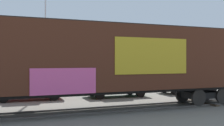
{
  "coord_description": "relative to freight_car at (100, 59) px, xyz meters",
  "views": [
    {
      "loc": [
        -2.48,
        -13.25,
        2.43
      ],
      "look_at": [
        2.9,
        2.37,
        2.35
      ],
      "focal_mm": 44.75,
      "sensor_mm": 36.0,
      "label": 1
    }
  ],
  "objects": [
    {
      "name": "parked_car_green",
      "position": [
        2.5,
        4.81,
        -1.74
      ],
      "size": [
        4.31,
        2.07,
        1.63
      ],
      "color": "#1E5933",
      "rests_on": "ground_plane"
    },
    {
      "name": "ground_plane",
      "position": [
        -1.45,
        0.0,
        -2.55
      ],
      "size": [
        260.0,
        260.0,
        0.0
      ],
      "primitive_type": "plane",
      "color": "slate"
    },
    {
      "name": "parked_car_silver",
      "position": [
        8.62,
        5.22,
        -1.73
      ],
      "size": [
        4.77,
        1.96,
        1.64
      ],
      "color": "#B7BABF",
      "rests_on": "ground_plane"
    },
    {
      "name": "track",
      "position": [
        -0.87,
        -0.05,
        -2.51
      ],
      "size": [
        59.99,
        4.9,
        0.08
      ],
      "color": "#4C4742",
      "rests_on": "ground_plane"
    },
    {
      "name": "hillside",
      "position": [
        -1.41,
        76.43,
        1.88
      ],
      "size": [
        132.92,
        28.62,
        12.73
      ],
      "color": "silver",
      "rests_on": "ground_plane"
    },
    {
      "name": "freight_car",
      "position": [
        0.0,
        0.0,
        0.0
      ],
      "size": [
        17.74,
        3.93,
        4.42
      ],
      "color": "#472316",
      "rests_on": "ground_plane"
    },
    {
      "name": "flagpole",
      "position": [
        -1.59,
        9.03,
        3.62
      ],
      "size": [
        0.99,
        1.21,
        9.9
      ],
      "color": "silver",
      "rests_on": "ground_plane"
    },
    {
      "name": "parked_car_red",
      "position": [
        -3.22,
        5.14,
        -1.66
      ],
      "size": [
        4.36,
        2.02,
        1.82
      ],
      "color": "#B21E1E",
      "rests_on": "ground_plane"
    }
  ]
}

